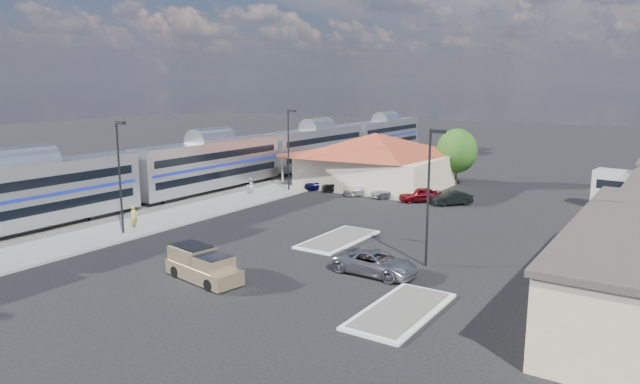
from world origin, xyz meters
The scene contains 22 objects.
ground centered at (0.00, 0.00, 0.00)m, with size 280.00×280.00×0.00m, color black.
railbed centered at (-21.00, 8.00, 0.06)m, with size 16.00×100.00×0.12m, color #4C4944.
platform centered at (-12.00, 6.00, 0.09)m, with size 5.50×92.00×0.18m, color gray.
passenger_train centered at (-18.00, 11.28, 2.87)m, with size 3.00×104.00×5.55m.
freight_cars centered at (-24.00, 9.33, 1.93)m, with size 2.80×46.00×4.00m.
station_depot centered at (-4.56, 24.00, 3.13)m, with size 18.35×12.24×6.20m.
traffic_island_south centered at (4.00, 2.00, 0.10)m, with size 3.30×7.50×0.21m.
traffic_island_north centered at (14.00, -8.00, 0.10)m, with size 3.30×7.50×0.21m.
lamp_plat_s centered at (-10.90, -6.00, 5.34)m, with size 1.08×0.25×9.00m.
lamp_plat_n centered at (-10.90, 16.00, 5.34)m, with size 1.08×0.25×9.00m.
lamp_lot centered at (12.10, 0.00, 5.34)m, with size 1.08×0.25×9.00m.
tree_depot centered at (3.00, 30.00, 4.02)m, with size 4.71×4.71×6.63m.
pickup_truck centered at (1.79, -10.06, 0.89)m, with size 5.70×2.90×1.88m.
suv centered at (10.02, -3.36, 0.76)m, with size 2.54×5.50×1.53m, color #95969C.
person_a centered at (-11.47, -4.54, 1.13)m, with size 0.69×0.46×1.90m, color gold.
person_b centered at (-13.00, 11.85, 1.06)m, with size 0.86×0.67×1.76m, color silver.
parked_car_a centered at (-8.50, 18.79, 0.66)m, with size 1.57×3.90×1.33m, color #0E0D42.
parked_car_b centered at (-6.21, 19.09, 0.67)m, with size 1.41×4.06×1.34m, color black.
parked_car_c centered at (-3.01, 18.79, 0.66)m, with size 1.85×4.55×1.32m, color silver.
parked_car_d centered at (0.19, 19.09, 0.65)m, with size 2.14×4.65×1.29m, color gray.
parked_car_e centered at (3.39, 18.79, 0.73)m, with size 1.72×4.27×1.45m, color maroon.
parked_car_f centered at (6.59, 19.09, 0.67)m, with size 1.43×4.09×1.35m, color black.
Camera 1 is at (25.93, -33.87, 11.88)m, focal length 32.00 mm.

